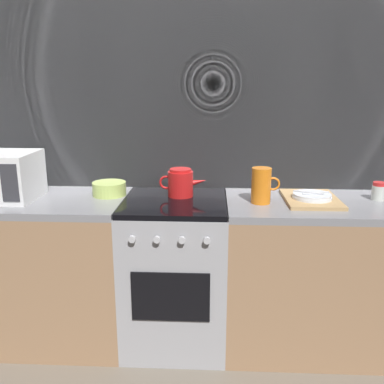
{
  "coord_description": "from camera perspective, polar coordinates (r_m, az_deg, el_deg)",
  "views": [
    {
      "loc": [
        0.21,
        -2.29,
        1.55
      ],
      "look_at": [
        0.1,
        0.0,
        0.95
      ],
      "focal_mm": 38.77,
      "sensor_mm": 36.0,
      "label": 1
    }
  ],
  "objects": [
    {
      "name": "dish_pile",
      "position": [
        2.46,
        16.09,
        -0.79
      ],
      "size": [
        0.3,
        0.4,
        0.06
      ],
      "color": "tan",
      "rests_on": "counter_right"
    },
    {
      "name": "counter_right",
      "position": [
        2.63,
        18.03,
        -10.82
      ],
      "size": [
        1.2,
        0.6,
        0.9
      ],
      "color": "#997251",
      "rests_on": "ground_plane"
    },
    {
      "name": "mixing_bowl",
      "position": [
        2.53,
        -11.32,
        0.45
      ],
      "size": [
        0.2,
        0.2,
        0.08
      ],
      "primitive_type": "cylinder",
      "color": "#B7D166",
      "rests_on": "counter_left"
    },
    {
      "name": "back_wall",
      "position": [
        2.64,
        -1.82,
        7.06
      ],
      "size": [
        3.6,
        0.05,
        2.4
      ],
      "color": "gray",
      "rests_on": "ground_plane"
    },
    {
      "name": "ground_plane",
      "position": [
        2.77,
        -2.18,
        -19.34
      ],
      "size": [
        8.0,
        8.0,
        0.0
      ],
      "primitive_type": "plane",
      "color": "#6B6054"
    },
    {
      "name": "stove_unit",
      "position": [
        2.55,
        -2.28,
        -10.94
      ],
      "size": [
        0.6,
        0.63,
        0.9
      ],
      "color": "#9E9EA3",
      "rests_on": "ground_plane"
    },
    {
      "name": "pitcher",
      "position": [
        2.34,
        9.53,
        0.89
      ],
      "size": [
        0.16,
        0.11,
        0.2
      ],
      "color": "orange",
      "rests_on": "counter_right"
    },
    {
      "name": "spice_jar",
      "position": [
        2.61,
        24.28,
        0.09
      ],
      "size": [
        0.08,
        0.08,
        0.1
      ],
      "color": "silver",
      "rests_on": "counter_right"
    },
    {
      "name": "counter_left",
      "position": [
        2.77,
        -21.45,
        -9.79
      ],
      "size": [
        1.2,
        0.6,
        0.9
      ],
      "color": "#997251",
      "rests_on": "ground_plane"
    },
    {
      "name": "kettle",
      "position": [
        2.45,
        -1.57,
        1.27
      ],
      "size": [
        0.28,
        0.15,
        0.17
      ],
      "color": "red",
      "rests_on": "stove_unit"
    }
  ]
}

